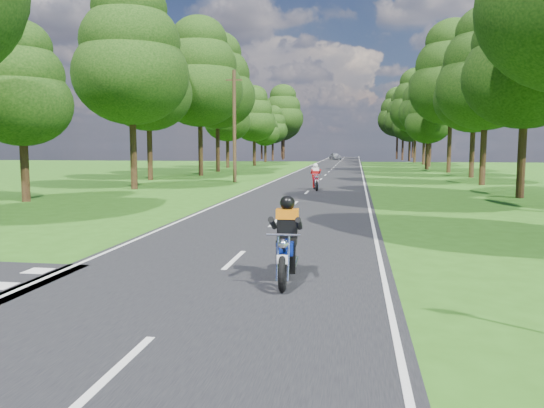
# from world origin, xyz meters

# --- Properties ---
(ground) EXTENTS (160.00, 160.00, 0.00)m
(ground) POSITION_xyz_m (0.00, 0.00, 0.00)
(ground) COLOR #285714
(ground) RESTS_ON ground
(main_road) EXTENTS (7.00, 140.00, 0.02)m
(main_road) POSITION_xyz_m (0.00, 50.00, 0.01)
(main_road) COLOR black
(main_road) RESTS_ON ground
(road_markings) EXTENTS (7.40, 140.00, 0.01)m
(road_markings) POSITION_xyz_m (-0.14, 48.13, 0.02)
(road_markings) COLOR silver
(road_markings) RESTS_ON main_road
(treeline) EXTENTS (40.00, 115.35, 14.78)m
(treeline) POSITION_xyz_m (1.43, 60.06, 8.25)
(treeline) COLOR black
(treeline) RESTS_ON ground
(telegraph_pole) EXTENTS (1.20, 0.26, 8.00)m
(telegraph_pole) POSITION_xyz_m (-6.00, 28.00, 4.07)
(telegraph_pole) COLOR #382616
(telegraph_pole) RESTS_ON ground
(rider_near_blue) EXTENTS (0.76, 2.00, 1.64)m
(rider_near_blue) POSITION_xyz_m (1.42, 0.36, 0.84)
(rider_near_blue) COLOR #0D2699
(rider_near_blue) RESTS_ON main_road
(rider_far_red) EXTENTS (0.92, 1.96, 1.57)m
(rider_far_red) POSITION_xyz_m (0.35, 21.72, 0.81)
(rider_far_red) COLOR maroon
(rider_far_red) RESTS_ON main_road
(distant_car) EXTENTS (2.68, 4.14, 1.31)m
(distant_car) POSITION_xyz_m (-1.24, 91.82, 0.68)
(distant_car) COLOR #AAADB1
(distant_car) RESTS_ON main_road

